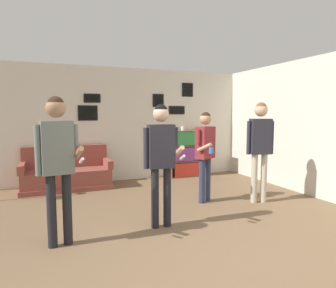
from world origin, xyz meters
name	(u,v)px	position (x,y,z in m)	size (l,w,h in m)	color
ground_plane	(220,272)	(0.00, 0.00, 0.00)	(20.00, 20.00, 0.00)	brown
wall_back	(119,124)	(0.00, 4.62, 1.35)	(8.72, 0.08, 2.70)	silver
wall_right	(295,126)	(3.19, 2.29, 1.35)	(0.06, 6.99, 2.70)	silver
couch	(67,175)	(-1.25, 4.20, 0.30)	(1.85, 0.80, 0.90)	brown
bookshelf	(189,153)	(1.76, 4.40, 0.59)	(1.09, 0.30, 1.19)	brown
person_player_foreground_left	(57,154)	(-1.48, 1.25, 1.13)	(0.53, 0.46, 1.81)	black
person_player_foreground_center	(161,152)	(-0.13, 1.37, 1.08)	(0.50, 0.48, 1.74)	black
person_watcher_holding_cup	(205,147)	(1.04, 2.23, 1.00)	(0.45, 0.54, 1.64)	#2D334C
person_spectator_near_bookshelf	(260,141)	(1.94, 1.84, 1.13)	(0.49, 0.29, 1.81)	#B7AD99
bottle_on_floor	(51,195)	(-1.58, 3.42, 0.09)	(0.07, 0.07, 0.23)	black
drinking_cup	(183,128)	(1.58, 4.40, 1.24)	(0.09, 0.09, 0.11)	white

